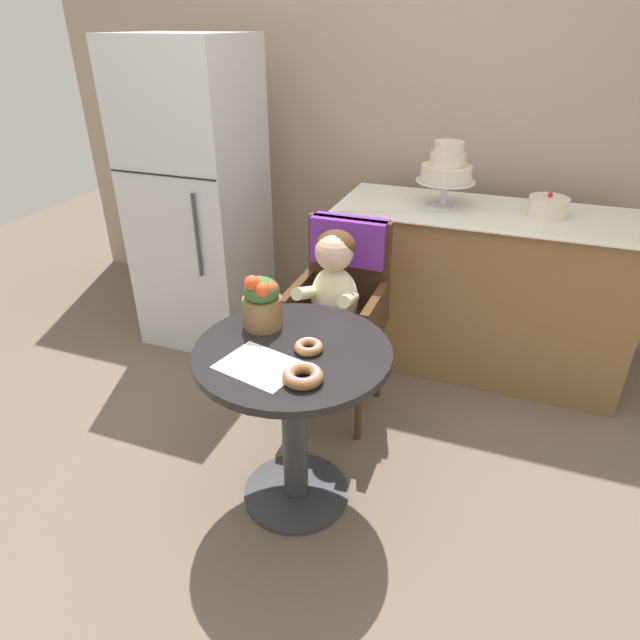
% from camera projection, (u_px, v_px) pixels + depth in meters
% --- Properties ---
extents(ground_plane, '(8.00, 8.00, 0.00)m').
position_uv_depth(ground_plane, '(297.00, 493.00, 2.30)').
color(ground_plane, '#6B5B4C').
extents(back_wall, '(4.80, 0.10, 2.70)m').
position_uv_depth(back_wall, '(414.00, 99.00, 3.16)').
color(back_wall, tan).
rests_on(back_wall, ground).
extents(cafe_table, '(0.72, 0.72, 0.72)m').
position_uv_depth(cafe_table, '(294.00, 396.00, 2.05)').
color(cafe_table, black).
rests_on(cafe_table, ground).
extents(wicker_chair, '(0.42, 0.45, 0.95)m').
position_uv_depth(wicker_chair, '(342.00, 288.00, 2.58)').
color(wicker_chair, '#472D19').
rests_on(wicker_chair, ground).
extents(seated_child, '(0.27, 0.32, 0.73)m').
position_uv_depth(seated_child, '(332.00, 294.00, 2.43)').
color(seated_child, beige).
rests_on(seated_child, ground).
extents(paper_napkin, '(0.31, 0.26, 0.00)m').
position_uv_depth(paper_napkin, '(260.00, 366.00, 1.85)').
color(paper_napkin, white).
rests_on(paper_napkin, cafe_table).
extents(donut_front, '(0.10, 0.10, 0.03)m').
position_uv_depth(donut_front, '(309.00, 346.00, 1.93)').
color(donut_front, '#936033').
rests_on(donut_front, cafe_table).
extents(donut_mid, '(0.14, 0.14, 0.04)m').
position_uv_depth(donut_mid, '(303.00, 375.00, 1.76)').
color(donut_mid, '#936033').
rests_on(donut_mid, cafe_table).
extents(flower_vase, '(0.15, 0.15, 0.23)m').
position_uv_depth(flower_vase, '(262.00, 300.00, 2.04)').
color(flower_vase, brown).
rests_on(flower_vase, cafe_table).
extents(display_counter, '(1.56, 0.62, 0.90)m').
position_uv_depth(display_counter, '(479.00, 291.00, 2.98)').
color(display_counter, olive).
rests_on(display_counter, ground).
extents(tiered_cake_stand, '(0.30, 0.30, 0.33)m').
position_uv_depth(tiered_cake_stand, '(447.00, 169.00, 2.74)').
color(tiered_cake_stand, silver).
rests_on(tiered_cake_stand, display_counter).
extents(round_layer_cake, '(0.19, 0.19, 0.12)m').
position_uv_depth(round_layer_cake, '(548.00, 207.00, 2.66)').
color(round_layer_cake, beige).
rests_on(round_layer_cake, display_counter).
extents(refrigerator, '(0.64, 0.63, 1.70)m').
position_uv_depth(refrigerator, '(198.00, 200.00, 3.11)').
color(refrigerator, silver).
rests_on(refrigerator, ground).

